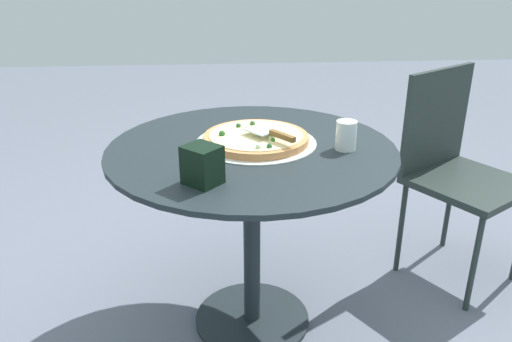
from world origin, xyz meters
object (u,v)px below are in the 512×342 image
Objects in this scene: drinking_cup at (346,135)px; patio_chair_far at (455,161)px; patio_table at (252,188)px; napkin_dispenser at (202,165)px; pizza_server at (272,133)px; pizza_on_tray at (256,139)px.

drinking_cup is 0.11× the size of patio_chair_far.
patio_table is 0.39m from napkin_dispenser.
napkin_dispenser is at bearing -150.07° from patio_chair_far.
patio_chair_far reaches higher than pizza_server.
napkin_dispenser is (-0.16, -0.29, 0.22)m from patio_table.
patio_chair_far is at bearing 19.59° from patio_table.
patio_chair_far is at bearing 32.28° from drinking_cup.
drinking_cup is 0.87× the size of napkin_dispenser.
pizza_server is 0.93m from patio_chair_far.
patio_chair_far reaches higher than patio_table.
pizza_on_tray is at bearing -76.28° from napkin_dispenser.
napkin_dispenser reaches higher than patio_table.
patio_table is 5.07× the size of pizza_server.
drinking_cup is at bearing -8.43° from patio_table.
patio_chair_far reaches higher than drinking_cup.
pizza_server reaches higher than pizza_on_tray.
napkin_dispenser is at bearing -153.07° from drinking_cup.
napkin_dispenser is (-0.48, -0.24, 0.01)m from drinking_cup.
drinking_cup is 0.53m from napkin_dispenser.
pizza_on_tray reaches higher than patio_table.
pizza_server is 1.72× the size of napkin_dispenser.
patio_chair_far is (0.82, 0.34, -0.26)m from pizza_server.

